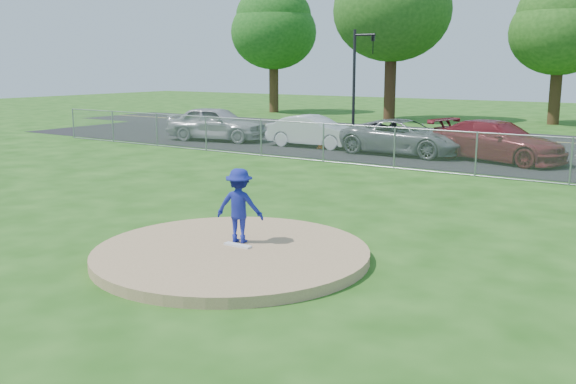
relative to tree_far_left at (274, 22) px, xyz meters
name	(u,v)px	position (x,y,z in m)	size (l,w,h in m)	color
ground	(425,182)	(22.00, -23.00, -7.06)	(120.00, 120.00, 0.00)	#1A4910
pitchers_mound	(232,254)	(22.00, -33.00, -6.96)	(5.40, 5.40, 0.20)	#9E7B56
pitching_rubber	(238,245)	(22.00, -32.80, -6.84)	(0.60, 0.15, 0.04)	white
chain_link_fence	(448,152)	(22.00, -21.00, -6.31)	(40.00, 0.06, 1.50)	gray
parking_lot	(485,158)	(22.00, -16.50, -7.05)	(50.00, 8.00, 0.01)	black
street	(531,140)	(22.00, -9.00, -7.06)	(60.00, 7.00, 0.01)	black
tree_far_left	(274,22)	(0.00, 0.00, 0.00)	(6.72, 6.72, 10.74)	#3D2716
tree_center	(561,20)	(21.00, 1.00, -0.59)	(6.16, 6.16, 9.84)	#382414
traffic_signal_left	(358,72)	(13.24, -11.00, -3.70)	(1.28, 0.20, 5.60)	black
pitcher	(239,206)	(21.84, -32.52, -6.11)	(0.97, 0.56, 1.51)	navy
traffic_cone	(322,140)	(14.85, -17.52, -6.69)	(0.37, 0.37, 0.72)	#FF5D0D
parked_car_silver	(217,123)	(8.91, -17.78, -6.20)	(2.02, 5.01, 1.71)	#A4A4A9
parked_car_white	(314,131)	(14.27, -17.26, -6.33)	(1.52, 4.36, 1.44)	silver
parked_car_gray	(404,137)	(18.76, -17.29, -6.31)	(2.44, 5.30, 1.47)	slate
parked_car_darkred	(498,141)	(22.60, -17.07, -6.26)	(2.21, 5.44, 1.58)	maroon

